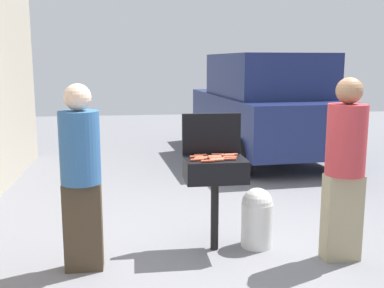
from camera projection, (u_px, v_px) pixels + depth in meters
ground_plane at (232, 248)px, 4.69m from camera, size 24.00×24.00×0.00m
bbq_grill at (215, 173)px, 4.53m from camera, size 0.60×0.44×0.94m
grill_lid_open at (211, 134)px, 4.68m from camera, size 0.60×0.05×0.42m
hot_dog_0 at (218, 155)px, 4.63m from camera, size 0.13×0.04×0.03m
hot_dog_1 at (208, 161)px, 4.33m from camera, size 0.13×0.04×0.03m
hot_dog_2 at (230, 157)px, 4.51m from camera, size 0.13×0.04×0.03m
hot_dog_3 at (201, 159)px, 4.44m from camera, size 0.13×0.04×0.03m
hot_dog_4 at (218, 158)px, 4.46m from camera, size 0.13×0.04×0.03m
hot_dog_5 at (201, 155)px, 4.60m from camera, size 0.13×0.03×0.03m
hot_dog_6 at (216, 159)px, 4.40m from camera, size 0.13×0.03×0.03m
hot_dog_7 at (230, 159)px, 4.43m from camera, size 0.13×0.03×0.03m
hot_dog_8 at (214, 156)px, 4.54m from camera, size 0.13×0.03×0.03m
hot_dog_9 at (217, 160)px, 4.38m from camera, size 0.13×0.04×0.03m
hot_dog_10 at (228, 155)px, 4.59m from camera, size 0.13×0.03×0.03m
hot_dog_11 at (215, 158)px, 4.49m from camera, size 0.13×0.04×0.03m
hot_dog_12 at (197, 160)px, 4.39m from camera, size 0.13×0.04×0.03m
hot_dog_13 at (202, 158)px, 4.49m from camera, size 0.13×0.03×0.03m
hot_dog_14 at (196, 157)px, 4.53m from camera, size 0.13×0.03×0.03m
hot_dog_15 at (232, 155)px, 4.63m from camera, size 0.13×0.03×0.03m
propane_tank at (257, 216)px, 4.70m from camera, size 0.32×0.32×0.62m
person_left at (81, 171)px, 4.07m from camera, size 0.36×0.36×1.69m
person_right at (345, 163)px, 4.28m from camera, size 0.37×0.37×1.74m
parked_minivan at (264, 105)px, 9.10m from camera, size 2.29×4.53×2.02m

